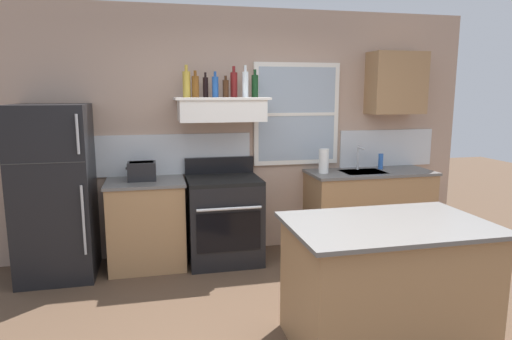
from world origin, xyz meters
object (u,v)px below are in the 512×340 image
(bottle_amber_wine, at_px, (195,86))
(bottle_balsamic_dark, at_px, (206,87))
(bottle_champagne_gold_foil, at_px, (187,84))
(toaster, at_px, (142,171))
(kitchen_island, at_px, (385,284))
(stove_range, at_px, (224,219))
(dish_soap_bottle, at_px, (381,161))
(bottle_blue_liqueur, at_px, (215,86))
(refrigerator, at_px, (55,192))
(bottle_brown_stout, at_px, (226,88))
(paper_towel_roll, at_px, (324,161))
(bottle_red_label_wine, at_px, (234,84))
(bottle_clear_tall, at_px, (246,84))
(bottle_dark_green_wine, at_px, (255,86))

(bottle_amber_wine, bearing_deg, bottle_balsamic_dark, 33.91)
(bottle_champagne_gold_foil, height_order, bottle_amber_wine, bottle_champagne_gold_foil)
(toaster, height_order, kitchen_island, toaster)
(stove_range, relative_size, bottle_champagne_gold_foil, 3.35)
(dish_soap_bottle, bearing_deg, bottle_champagne_gold_foil, -179.07)
(bottle_amber_wine, bearing_deg, dish_soap_bottle, 1.52)
(bottle_blue_liqueur, height_order, kitchen_island, bottle_blue_liqueur)
(bottle_champagne_gold_foil, bearing_deg, refrigerator, -174.54)
(stove_range, height_order, kitchen_island, stove_range)
(bottle_brown_stout, height_order, paper_towel_roll, bottle_brown_stout)
(bottle_red_label_wine, height_order, paper_towel_roll, bottle_red_label_wine)
(refrigerator, distance_m, kitchen_island, 3.14)
(refrigerator, xyz_separation_m, stove_range, (1.65, 0.02, -0.38))
(bottle_clear_tall, bearing_deg, bottle_amber_wine, 176.46)
(bottle_blue_liqueur, bearing_deg, bottle_red_label_wine, 19.17)
(bottle_champagne_gold_foil, height_order, bottle_dark_green_wine, bottle_champagne_gold_foil)
(toaster, bearing_deg, kitchen_island, -48.41)
(toaster, xyz_separation_m, paper_towel_roll, (1.96, -0.02, 0.04))
(bottle_blue_liqueur, xyz_separation_m, bottle_red_label_wine, (0.21, 0.07, 0.02))
(bottle_blue_liqueur, bearing_deg, stove_range, -49.02)
(bottle_champagne_gold_foil, xyz_separation_m, bottle_red_label_wine, (0.50, 0.04, -0.00))
(kitchen_island, bearing_deg, refrigerator, 143.93)
(bottle_brown_stout, bearing_deg, kitchen_island, -66.84)
(bottle_brown_stout, height_order, bottle_red_label_wine, bottle_red_label_wine)
(bottle_red_label_wine, xyz_separation_m, bottle_clear_tall, (0.11, -0.09, 0.00))
(refrigerator, relative_size, bottle_champagne_gold_foil, 5.18)
(bottle_blue_liqueur, height_order, bottle_red_label_wine, bottle_red_label_wine)
(bottle_champagne_gold_foil, height_order, bottle_blue_liqueur, bottle_champagne_gold_foil)
(stove_range, distance_m, bottle_brown_stout, 1.38)
(refrigerator, bearing_deg, toaster, 5.46)
(bottle_brown_stout, relative_size, bottle_dark_green_wine, 0.76)
(bottle_amber_wine, bearing_deg, kitchen_island, -59.69)
(stove_range, distance_m, paper_towel_roll, 1.27)
(bottle_amber_wine, xyz_separation_m, bottle_dark_green_wine, (0.63, 0.05, 0.01))
(bottle_champagne_gold_foil, bearing_deg, paper_towel_roll, -2.47)
(toaster, distance_m, dish_soap_bottle, 2.71)
(refrigerator, height_order, bottle_balsamic_dark, bottle_balsamic_dark)
(bottle_red_label_wine, xyz_separation_m, dish_soap_bottle, (1.73, -0.00, -0.88))
(dish_soap_bottle, height_order, kitchen_island, dish_soap_bottle)
(bottle_champagne_gold_foil, relative_size, bottle_amber_wine, 1.21)
(bottle_dark_green_wine, relative_size, kitchen_island, 0.21)
(bottle_balsamic_dark, relative_size, bottle_brown_stout, 1.16)
(bottle_dark_green_wine, relative_size, dish_soap_bottle, 1.61)
(bottle_red_label_wine, bearing_deg, bottle_balsamic_dark, 177.42)
(stove_range, height_order, bottle_champagne_gold_foil, bottle_champagne_gold_foil)
(refrigerator, relative_size, dish_soap_bottle, 9.37)
(stove_range, xyz_separation_m, bottle_champagne_gold_foil, (-0.35, 0.10, 1.42))
(bottle_champagne_gold_foil, bearing_deg, bottle_blue_liqueur, -6.14)
(bottle_amber_wine, distance_m, kitchen_island, 2.65)
(refrigerator, bearing_deg, bottle_blue_liqueur, 3.36)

